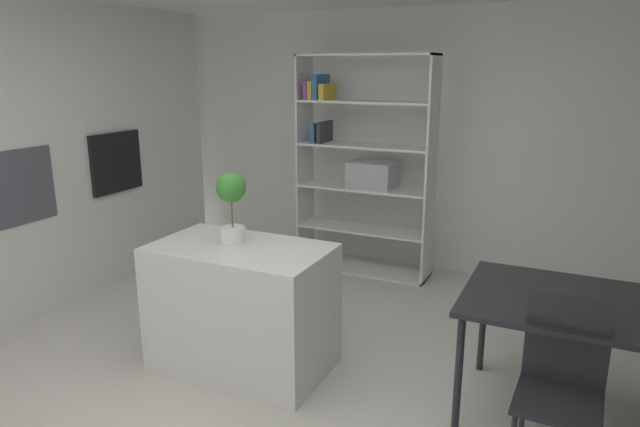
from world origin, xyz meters
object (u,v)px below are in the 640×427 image
at_px(open_bookshelf, 362,162).
at_px(dining_chair_near, 562,374).
at_px(dining_table, 568,312).
at_px(built_in_oven, 116,162).
at_px(kitchen_island, 242,307).
at_px(potted_plant_on_island, 231,201).

distance_m(open_bookshelf, dining_chair_near, 3.17).
xyz_separation_m(open_bookshelf, dining_table, (2.01, -1.90, -0.43)).
relative_size(built_in_oven, dining_chair_near, 0.63).
distance_m(kitchen_island, dining_table, 2.09).
bearing_deg(open_bookshelf, built_in_oven, -149.72).
relative_size(built_in_oven, kitchen_island, 0.51).
bearing_deg(potted_plant_on_island, dining_table, 5.26).
height_order(kitchen_island, open_bookshelf, open_bookshelf).
relative_size(dining_table, dining_chair_near, 1.21).
bearing_deg(kitchen_island, dining_chair_near, -6.54).
bearing_deg(dining_chair_near, built_in_oven, 165.93).
relative_size(built_in_oven, open_bookshelf, 0.28).
xyz_separation_m(built_in_oven, dining_table, (4.07, -0.70, -0.47)).
bearing_deg(dining_table, kitchen_island, -173.17).
xyz_separation_m(kitchen_island, open_bookshelf, (0.04, 2.15, 0.70)).
height_order(potted_plant_on_island, dining_table, potted_plant_on_island).
bearing_deg(open_bookshelf, dining_chair_near, -49.75).
height_order(kitchen_island, dining_chair_near, dining_chair_near).
xyz_separation_m(kitchen_island, potted_plant_on_island, (-0.09, 0.05, 0.74)).
bearing_deg(potted_plant_on_island, kitchen_island, -29.67).
relative_size(open_bookshelf, dining_table, 1.87).
relative_size(open_bookshelf, dining_chair_near, 2.26).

